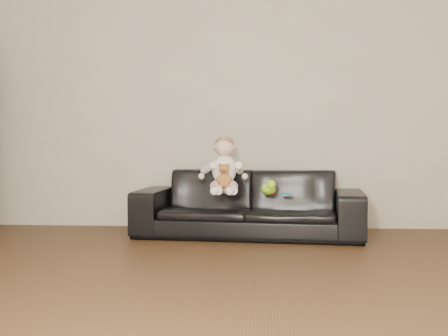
# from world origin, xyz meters

# --- Properties ---
(floor) EXTENTS (5.50, 5.50, 0.00)m
(floor) POSITION_xyz_m (0.00, 0.00, 0.00)
(floor) COLOR #432C18
(floor) RESTS_ON ground
(wall_back) EXTENTS (5.00, 0.00, 5.00)m
(wall_back) POSITION_xyz_m (0.00, 2.75, 1.30)
(wall_back) COLOR #B8AE9A
(wall_back) RESTS_ON ground
(sofa) EXTENTS (2.00, 0.94, 0.57)m
(sofa) POSITION_xyz_m (0.23, 2.25, 0.28)
(sofa) COLOR black
(sofa) RESTS_ON floor
(baby) EXTENTS (0.37, 0.44, 0.48)m
(baby) POSITION_xyz_m (0.02, 2.14, 0.59)
(baby) COLOR silver
(baby) RESTS_ON sofa
(teddy_bear) EXTENTS (0.14, 0.14, 0.20)m
(teddy_bear) POSITION_xyz_m (0.03, 2.00, 0.53)
(teddy_bear) COLOR #9E622D
(teddy_bear) RESTS_ON sofa
(toy_green) EXTENTS (0.15, 0.17, 0.10)m
(toy_green) POSITION_xyz_m (0.39, 2.07, 0.42)
(toy_green) COLOR #84D619
(toy_green) RESTS_ON sofa
(toy_rattle) EXTENTS (0.08, 0.08, 0.06)m
(toy_rattle) POSITION_xyz_m (0.42, 2.06, 0.40)
(toy_rattle) COLOR red
(toy_rattle) RESTS_ON sofa
(toy_blue_disc) EXTENTS (0.10, 0.10, 0.01)m
(toy_blue_disc) POSITION_xyz_m (0.54, 2.07, 0.38)
(toy_blue_disc) COLOR #188AC2
(toy_blue_disc) RESTS_ON sofa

